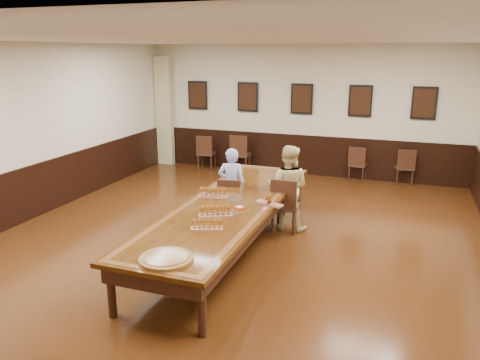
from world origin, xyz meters
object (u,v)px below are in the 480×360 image
at_px(person_man, 232,185).
at_px(chair_man, 231,201).
at_px(spare_chair_d, 405,166).
at_px(conference_table, 229,212).
at_px(person_woman, 288,188).
at_px(spare_chair_b, 241,153).
at_px(spare_chair_a, 207,152).
at_px(chair_woman, 286,204).
at_px(spare_chair_c, 358,163).
at_px(carved_platter, 166,259).

bearing_deg(person_man, chair_man, 90.00).
relative_size(spare_chair_d, conference_table, 0.17).
height_order(person_woman, conference_table, person_woman).
bearing_deg(spare_chair_d, spare_chair_b, -7.00).
height_order(chair_man, spare_chair_a, spare_chair_a).
height_order(person_man, person_woman, person_woman).
bearing_deg(spare_chair_d, chair_woman, 53.82).
distance_m(chair_man, spare_chair_d, 4.76).
xyz_separation_m(spare_chair_c, conference_table, (-1.46, -4.80, 0.18)).
height_order(spare_chair_b, person_man, person_man).
relative_size(spare_chair_c, person_man, 0.62).
bearing_deg(spare_chair_d, spare_chair_a, -7.03).
bearing_deg(carved_platter, chair_woman, 79.77).
bearing_deg(spare_chair_d, person_woman, 53.20).
height_order(spare_chair_c, conference_table, spare_chair_c).
xyz_separation_m(spare_chair_c, spare_chair_d, (1.06, 0.05, 0.01)).
relative_size(spare_chair_c, carved_platter, 1.23).
bearing_deg(conference_table, chair_man, 109.67).
bearing_deg(spare_chair_b, person_man, 103.23).
distance_m(chair_woman, conference_table, 1.24).
bearing_deg(person_woman, chair_woman, 90.00).
bearing_deg(conference_table, spare_chair_a, 117.79).
relative_size(chair_woman, spare_chair_c, 1.12).
bearing_deg(conference_table, spare_chair_d, 62.56).
distance_m(spare_chair_b, carved_platter, 6.97).
xyz_separation_m(spare_chair_b, spare_chair_d, (4.00, 0.20, -0.06)).
bearing_deg(spare_chair_c, person_man, 69.33).
height_order(spare_chair_a, person_woman, person_woman).
relative_size(chair_man, conference_table, 0.17).
relative_size(chair_man, spare_chair_c, 1.01).
bearing_deg(carved_platter, person_man, 97.96).
xyz_separation_m(spare_chair_d, carved_platter, (-2.45, -6.99, 0.34)).
xyz_separation_m(spare_chair_d, person_man, (-2.91, -3.69, 0.26)).
bearing_deg(chair_woman, spare_chair_d, -116.31).
relative_size(spare_chair_a, person_woman, 0.61).
distance_m(chair_man, person_woman, 1.08).
relative_size(person_man, carved_platter, 1.99).
bearing_deg(chair_man, chair_woman, 170.96).
distance_m(chair_woman, person_woman, 0.29).
bearing_deg(chair_woman, spare_chair_c, -102.33).
height_order(spare_chair_a, spare_chair_d, spare_chair_a).
height_order(chair_woman, spare_chair_b, spare_chair_b).
relative_size(chair_man, spare_chair_b, 0.88).
bearing_deg(spare_chair_b, spare_chair_c, 178.93).
distance_m(chair_woman, spare_chair_b, 4.17).
bearing_deg(spare_chair_a, spare_chair_b, 176.23).
distance_m(chair_woman, spare_chair_c, 3.83).
distance_m(chair_man, person_man, 0.27).
xyz_separation_m(spare_chair_b, person_woman, (2.13, -3.49, 0.26)).
xyz_separation_m(chair_woman, spare_chair_b, (-2.13, 3.59, 0.01)).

